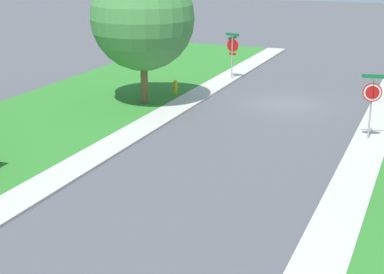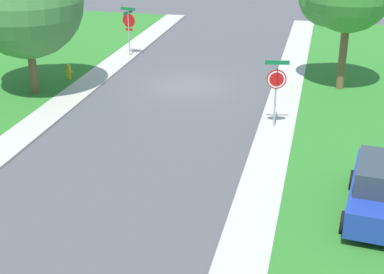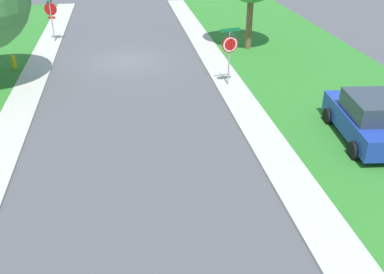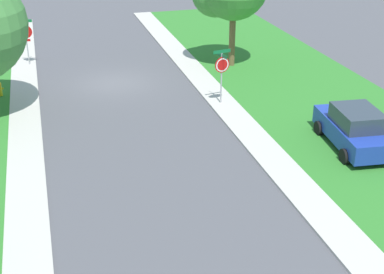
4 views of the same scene
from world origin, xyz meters
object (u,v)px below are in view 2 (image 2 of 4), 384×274
at_px(stop_sign_far_corner, 276,83).
at_px(fire_hydrant, 69,72).
at_px(car_blue_across_road, 384,189).
at_px(tree_sidewalk_near, 22,3).
at_px(stop_sign_near_corner, 129,24).

distance_m(stop_sign_far_corner, fire_hydrant, 11.30).
relative_size(stop_sign_far_corner, car_blue_across_road, 0.62).
bearing_deg(car_blue_across_road, tree_sidewalk_near, -27.64).
xyz_separation_m(car_blue_across_road, fire_hydrant, (14.13, -9.99, -0.44)).
distance_m(tree_sidewalk_near, fire_hydrant, 4.34).
bearing_deg(stop_sign_near_corner, tree_sidewalk_near, 70.56).
height_order(tree_sidewalk_near, fire_hydrant, tree_sidewalk_near).
bearing_deg(tree_sidewalk_near, car_blue_across_road, 152.36).
height_order(stop_sign_far_corner, car_blue_across_road, stop_sign_far_corner).
bearing_deg(tree_sidewalk_near, stop_sign_near_corner, -109.44).
xyz_separation_m(tree_sidewalk_near, fire_hydrant, (-0.95, -2.09, -3.68)).
height_order(stop_sign_far_corner, tree_sidewalk_near, tree_sidewalk_near).
relative_size(tree_sidewalk_near, fire_hydrant, 8.21).
relative_size(stop_sign_far_corner, tree_sidewalk_near, 0.41).
distance_m(stop_sign_near_corner, car_blue_across_road, 19.52).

